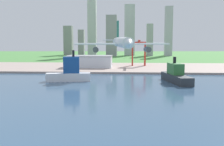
{
  "coord_description": "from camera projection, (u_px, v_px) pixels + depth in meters",
  "views": [
    {
      "loc": [
        12.05,
        61.95,
        45.01
      ],
      "look_at": [
        1.0,
        244.58,
        22.75
      ],
      "focal_mm": 45.77,
      "sensor_mm": 36.0,
      "label": 1
    }
  ],
  "objects": [
    {
      "name": "airplane_landing",
      "position": [
        122.0,
        43.0,
        108.5
      ],
      "size": [
        36.72,
        40.76,
        12.89
      ],
      "color": "silver"
    },
    {
      "name": "water_bay",
      "position": [
        110.0,
        109.0,
        182.57
      ],
      "size": [
        840.0,
        360.0,
        0.15
      ],
      "primitive_type": "cube",
      "color": "#385675",
      "rests_on": "ground"
    },
    {
      "name": "warehouse_main",
      "position": [
        90.0,
        61.0,
        421.54
      ],
      "size": [
        66.42,
        33.9,
        17.32
      ],
      "color": "silver",
      "rests_on": "industrial_pier"
    },
    {
      "name": "industrial_pier",
      "position": [
        121.0,
        68.0,
        430.15
      ],
      "size": [
        840.0,
        140.0,
        2.5
      ],
      "primitive_type": "cube",
      "color": "#AA968C",
      "rests_on": "ground"
    },
    {
      "name": "distant_skyline",
      "position": [
        116.0,
        34.0,
        742.49
      ],
      "size": [
        288.05,
        66.21,
        151.35
      ],
      "color": "gray",
      "rests_on": "ground"
    },
    {
      "name": "ferry_boat",
      "position": [
        69.0,
        72.0,
        299.16
      ],
      "size": [
        46.9,
        17.24,
        32.68
      ],
      "color": "white",
      "rests_on": "water_bay"
    },
    {
      "name": "ground_plane",
      "position": [
        115.0,
        92.0,
        242.03
      ],
      "size": [
        2400.0,
        2400.0,
        0.0
      ],
      "primitive_type": "plane",
      "color": "#4F8D45"
    },
    {
      "name": "container_barge",
      "position": [
        176.0,
        76.0,
        291.8
      ],
      "size": [
        25.15,
        58.97,
        25.97
      ],
      "color": "#2D3338",
      "rests_on": "water_bay"
    },
    {
      "name": "port_crane_red",
      "position": [
        139.0,
        47.0,
        443.15
      ],
      "size": [
        22.0,
        42.45,
        40.02
      ],
      "color": "#B72D23",
      "rests_on": "industrial_pier"
    }
  ]
}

